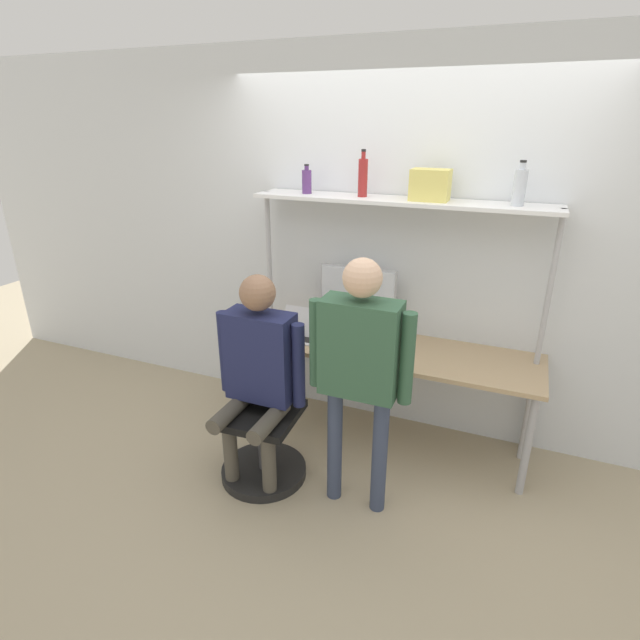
% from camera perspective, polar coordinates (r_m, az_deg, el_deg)
% --- Properties ---
extents(ground_plane, '(12.00, 12.00, 0.00)m').
position_cam_1_polar(ground_plane, '(3.60, 5.54, -15.86)').
color(ground_plane, tan).
extents(wall_back, '(8.00, 0.06, 2.70)m').
position_cam_1_polar(wall_back, '(3.59, 9.49, 7.90)').
color(wall_back, silver).
rests_on(wall_back, ground_plane).
extents(desk, '(2.07, 0.60, 0.74)m').
position_cam_1_polar(desk, '(3.52, 7.51, -4.19)').
color(desk, tan).
rests_on(desk, ground_plane).
extents(shelf_unit, '(1.97, 0.31, 1.73)m').
position_cam_1_polar(shelf_unit, '(3.36, 8.87, 10.07)').
color(shelf_unit, white).
rests_on(shelf_unit, ground_plane).
extents(monitor, '(0.57, 0.16, 0.49)m').
position_cam_1_polar(monitor, '(3.61, 4.29, 2.78)').
color(monitor, '#B7B7BC').
rests_on(monitor, desk).
extents(laptop, '(0.33, 0.21, 0.20)m').
position_cam_1_polar(laptop, '(3.60, -1.98, -1.10)').
color(laptop, silver).
rests_on(laptop, desk).
extents(cell_phone, '(0.07, 0.15, 0.01)m').
position_cam_1_polar(cell_phone, '(3.51, 2.27, -2.66)').
color(cell_phone, silver).
rests_on(cell_phone, desk).
extents(office_chair, '(0.56, 0.56, 0.94)m').
position_cam_1_polar(office_chair, '(3.36, -6.29, -12.82)').
color(office_chair, black).
rests_on(office_chair, ground_plane).
extents(person_seated, '(0.58, 0.47, 1.38)m').
position_cam_1_polar(person_seated, '(3.06, -7.09, -5.14)').
color(person_seated, '#4C473D').
rests_on(person_seated, ground_plane).
extents(person_standing, '(0.60, 0.21, 1.55)m').
position_cam_1_polar(person_standing, '(2.75, 4.57, -4.42)').
color(person_standing, '#38425B').
rests_on(person_standing, ground_plane).
extents(bottle_purple, '(0.07, 0.07, 0.19)m').
position_cam_1_polar(bottle_purple, '(3.53, -1.52, 15.58)').
color(bottle_purple, '#593372').
rests_on(bottle_purple, shelf_unit).
extents(bottle_clear, '(0.07, 0.07, 0.26)m').
position_cam_1_polar(bottle_clear, '(3.22, 21.86, 13.96)').
color(bottle_clear, silver).
rests_on(bottle_clear, shelf_unit).
extents(bottle_red, '(0.06, 0.06, 0.30)m').
position_cam_1_polar(bottle_red, '(3.38, 4.92, 15.99)').
color(bottle_red, maroon).
rests_on(bottle_red, shelf_unit).
extents(storage_box, '(0.24, 0.16, 0.19)m').
position_cam_1_polar(storage_box, '(3.27, 12.49, 14.83)').
color(storage_box, '#DBCC66').
rests_on(storage_box, shelf_unit).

